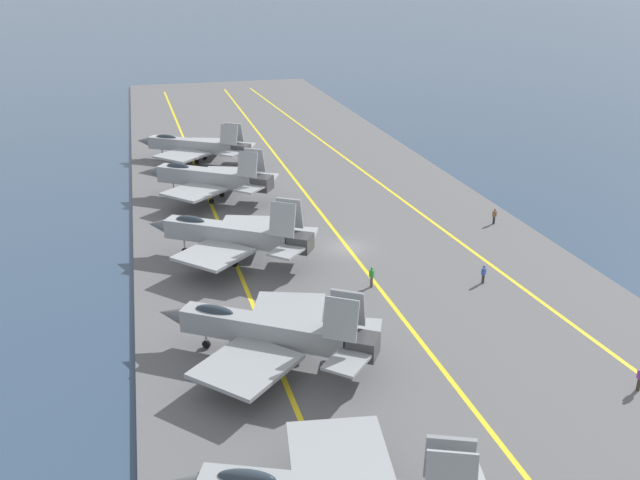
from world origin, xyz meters
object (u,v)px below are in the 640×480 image
parked_jet_second (268,331)px  crew_green_vest (372,276)px  crew_purple_vest (640,377)px  parked_jet_third (231,234)px  parked_jet_fourth (209,178)px  crew_brown_vest (494,215)px  parked_jet_fifth (194,146)px  crew_blue_vest (484,273)px

parked_jet_second → crew_green_vest: parked_jet_second is taller
crew_purple_vest → crew_green_vest: bearing=32.1°
parked_jet_third → crew_green_vest: parked_jet_third is taller
parked_jet_fourth → crew_brown_vest: bearing=-119.1°
parked_jet_second → crew_purple_vest: (-9.66, -22.20, -1.29)m
parked_jet_third → parked_jet_fourth: bearing=0.2°
parked_jet_fourth → crew_purple_vest: size_ratio=8.86×
parked_jet_second → crew_green_vest: bearing=-49.5°
parked_jet_fourth → parked_jet_fifth: size_ratio=0.95×
crew_brown_vest → crew_blue_vest: bearing=148.4°
parked_jet_third → parked_jet_fourth: size_ratio=1.01×
parked_jet_third → crew_blue_vest: bearing=-117.1°
parked_jet_fourth → crew_purple_vest: bearing=-153.7°
parked_jet_second → crew_brown_vest: parked_jet_second is taller
parked_jet_third → crew_green_vest: 13.81m
crew_brown_vest → crew_blue_vest: (-12.78, 7.85, -0.03)m
parked_jet_fourth → parked_jet_fifth: parked_jet_fourth is taller
crew_purple_vest → crew_blue_vest: size_ratio=1.06×
crew_brown_vest → crew_purple_vest: (-29.71, 5.66, 0.03)m
parked_jet_third → crew_purple_vest: size_ratio=8.95×
crew_green_vest → crew_purple_vest: crew_green_vest is taller
parked_jet_third → crew_blue_vest: 22.73m
crew_green_vest → parked_jet_fourth: bearing=21.9°
parked_jet_fifth → crew_brown_vest: bearing=-139.3°
parked_jet_fifth → parked_jet_fourth: bearing=-179.5°
crew_blue_vest → crew_brown_vest: bearing=-31.6°
crew_purple_vest → crew_blue_vest: crew_purple_vest is taller
crew_brown_vest → crew_blue_vest: 15.00m
parked_jet_third → crew_purple_vest: bearing=-140.6°
parked_jet_third → parked_jet_fifth: (35.30, 0.23, -0.36)m
parked_jet_second → parked_jet_third: size_ratio=0.99×
parked_jet_fourth → crew_blue_vest: bearing=-144.6°
parked_jet_second → crew_brown_vest: size_ratio=9.05×
parked_jet_second → parked_jet_fourth: (35.73, 0.24, 0.40)m
parked_jet_second → parked_jet_fifth: bearing=0.4°
crew_green_vest → crew_blue_vest: crew_green_vest is taller
crew_brown_vest → crew_blue_vest: crew_brown_vest is taller
parked_jet_fourth → crew_blue_vest: (-28.45, -20.25, -1.74)m
parked_jet_second → crew_blue_vest: parked_jet_second is taller
parked_jet_fourth → crew_green_vest: 28.86m
parked_jet_fifth → crew_green_vest: size_ratio=8.92×
parked_jet_third → crew_purple_vest: 35.30m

